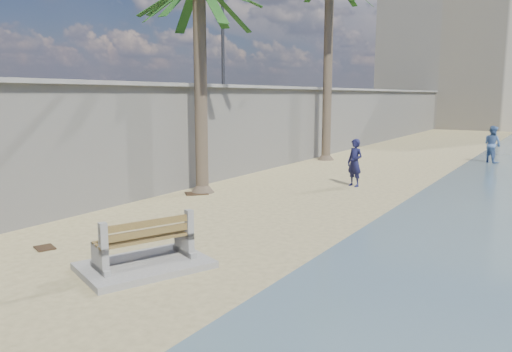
% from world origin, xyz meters
% --- Properties ---
extents(ground_plane, '(140.00, 140.00, 0.00)m').
position_xyz_m(ground_plane, '(0.00, 0.00, 0.00)').
color(ground_plane, tan).
extents(seawall, '(0.45, 70.00, 3.50)m').
position_xyz_m(seawall, '(-5.20, 20.00, 1.75)').
color(seawall, gray).
rests_on(seawall, ground_plane).
extents(wall_cap, '(0.80, 70.00, 0.12)m').
position_xyz_m(wall_cap, '(-5.20, 20.00, 3.55)').
color(wall_cap, gray).
rests_on(wall_cap, seawall).
extents(end_building, '(18.00, 12.00, 14.00)m').
position_xyz_m(end_building, '(-2.00, 52.00, 7.00)').
color(end_building, '#B7AA93').
rests_on(end_building, ground_plane).
extents(bench_far, '(2.30, 2.71, 0.96)m').
position_xyz_m(bench_far, '(-0.44, 2.99, 0.42)').
color(bench_far, gray).
rests_on(bench_far, ground_plane).
extents(streetlight, '(0.28, 0.28, 5.12)m').
position_xyz_m(streetlight, '(-5.10, 12.00, 6.64)').
color(streetlight, '#2D2D33').
rests_on(streetlight, wall_cap).
extents(person_a, '(0.83, 0.70, 1.94)m').
position_xyz_m(person_a, '(-0.27, 13.21, 0.97)').
color(person_a, '#15163B').
rests_on(person_a, ground_plane).
extents(person_b, '(1.19, 1.15, 1.96)m').
position_xyz_m(person_b, '(3.00, 22.73, 0.98)').
color(person_b, '#4E6DA1').
rests_on(person_b, ground_plane).
extents(debris_c, '(0.92, 0.93, 0.03)m').
position_xyz_m(debris_c, '(-4.15, 9.12, 0.01)').
color(debris_c, '#382616').
rests_on(debris_c, ground_plane).
extents(debris_d, '(0.55, 0.49, 0.03)m').
position_xyz_m(debris_d, '(-3.12, 2.76, 0.01)').
color(debris_d, '#382616').
rests_on(debris_d, ground_plane).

